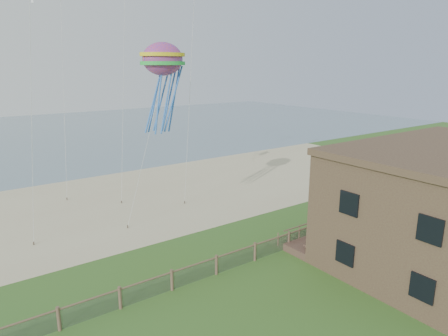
{
  "coord_description": "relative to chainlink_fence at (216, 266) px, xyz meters",
  "views": [
    {
      "loc": [
        -12.26,
        -11.83,
        12.11
      ],
      "look_at": [
        2.0,
        8.0,
        5.88
      ],
      "focal_mm": 32.0,
      "sensor_mm": 36.0,
      "label": 1
    }
  ],
  "objects": [
    {
      "name": "chainlink_fence",
      "position": [
        0.0,
        0.0,
        0.0
      ],
      "size": [
        36.2,
        0.2,
        1.25
      ],
      "primitive_type": null,
      "color": "#4C3B2A",
      "rests_on": "ground"
    },
    {
      "name": "sand_beach",
      "position": [
        0.0,
        16.0,
        -0.55
      ],
      "size": [
        72.0,
        20.0,
        0.02
      ],
      "primitive_type": "cube",
      "color": "tan",
      "rests_on": "ground"
    },
    {
      "name": "motel_deck",
      "position": [
        13.0,
        -1.0,
        -0.3
      ],
      "size": [
        15.0,
        2.0,
        0.5
      ],
      "primitive_type": "cube",
      "color": "brown",
      "rests_on": "ground"
    },
    {
      "name": "ocean",
      "position": [
        0.0,
        60.0,
        -0.55
      ],
      "size": [
        160.0,
        68.0,
        0.02
      ],
      "primitive_type": "cube",
      "color": "slate",
      "rests_on": "ground"
    },
    {
      "name": "picnic_table",
      "position": [
        7.03,
        -1.3,
        -0.16
      ],
      "size": [
        2.24,
        1.99,
        0.79
      ],
      "primitive_type": null,
      "rotation": [
        0.0,
        0.0,
        0.37
      ],
      "color": "brown",
      "rests_on": "ground"
    },
    {
      "name": "ground",
      "position": [
        0.0,
        -6.0,
        -0.55
      ],
      "size": [
        160.0,
        160.0,
        0.0
      ],
      "primitive_type": "plane",
      "color": "#3C5F20",
      "rests_on": "ground"
    },
    {
      "name": "octopus_kite",
      "position": [
        0.45,
        6.8,
        10.37
      ],
      "size": [
        3.35,
        2.5,
        6.53
      ],
      "primitive_type": null,
      "rotation": [
        0.0,
        0.0,
        -0.09
      ],
      "color": "#ED5225"
    }
  ]
}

